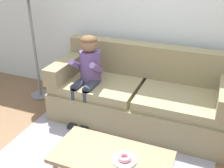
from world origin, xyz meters
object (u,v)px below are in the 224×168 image
at_px(couch, 140,96).
at_px(person_child, 88,71).
at_px(coffee_table, 112,159).
at_px(floor_lamp, 28,2).
at_px(donut, 124,157).

relative_size(couch, person_child, 1.99).
distance_m(coffee_table, person_child, 1.29).
bearing_deg(couch, person_child, -161.72).
distance_m(couch, floor_lamp, 1.90).
xyz_separation_m(coffee_table, floor_lamp, (-1.68, 1.25, 1.04)).
bearing_deg(floor_lamp, person_child, -13.69).
bearing_deg(floor_lamp, couch, -0.92).
xyz_separation_m(donut, floor_lamp, (-1.80, 1.27, 0.96)).
relative_size(couch, donut, 18.26).
height_order(couch, donut, couch).
relative_size(person_child, floor_lamp, 0.64).
xyz_separation_m(coffee_table, donut, (0.12, -0.02, 0.08)).
bearing_deg(donut, person_child, 129.58).
height_order(donut, floor_lamp, floor_lamp).
distance_m(coffee_table, floor_lamp, 2.34).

